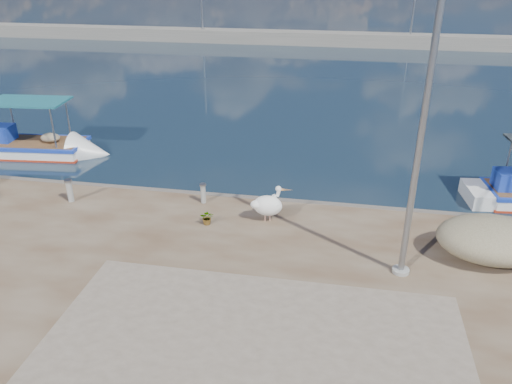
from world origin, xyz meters
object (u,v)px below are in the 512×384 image
object	(u,v)px
pelican	(268,205)
bollard_near	(203,192)
boat_left	(36,149)
lamp_post	(418,153)

from	to	relation	value
pelican	bollard_near	bearing A→B (deg)	143.55
boat_left	bollard_near	world-z (taller)	boat_left
lamp_post	bollard_near	bearing A→B (deg)	154.37
lamp_post	boat_left	bearing A→B (deg)	154.39
boat_left	bollard_near	size ratio (longest dim) A/B	8.82
lamp_post	bollard_near	size ratio (longest dim) A/B	10.32
lamp_post	bollard_near	distance (m)	7.42
boat_left	lamp_post	size ratio (longest dim) A/B	0.86
boat_left	pelican	world-z (taller)	boat_left
pelican	lamp_post	bearing A→B (deg)	-44.32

